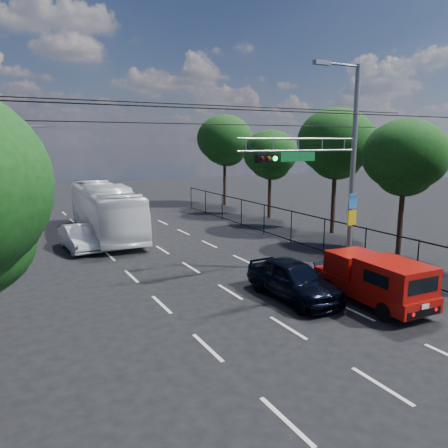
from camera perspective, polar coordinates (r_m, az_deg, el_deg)
ground at (r=12.58m, az=19.85°, el=-19.26°), size 120.00×120.00×0.00m
lane_markings at (r=23.50m, az=-6.35°, el=-4.43°), size 6.12×38.00×0.01m
signal_mast at (r=20.35m, az=14.09°, el=7.91°), size 6.43×0.39×9.50m
streetlight_left at (r=29.22m, az=-24.26°, el=5.53°), size 2.09×0.22×7.08m
utility_wires at (r=18.00m, az=-0.48°, el=14.23°), size 22.00×5.04×0.74m
fence_right at (r=25.53m, az=11.23°, el=-0.97°), size 0.06×34.03×2.00m
tree_right_b at (r=25.37m, az=22.55°, el=7.52°), size 4.50×4.50×7.31m
tree_right_c at (r=29.93m, az=14.40°, el=9.69°), size 5.10×5.10×8.29m
tree_right_d at (r=35.21m, az=6.06°, el=8.66°), size 4.32×4.32×7.02m
tree_right_e at (r=42.13m, az=0.09°, el=10.55°), size 5.28×5.28×8.58m
red_pickup at (r=17.67m, az=19.00°, el=-6.77°), size 2.07×5.15×1.88m
navy_hatchback at (r=17.58m, az=9.03°, el=-7.15°), size 1.92×4.62×1.56m
white_bus at (r=29.83m, az=-15.28°, el=1.79°), size 3.33×12.09×3.34m
white_van at (r=26.29m, az=-18.38°, el=-1.70°), size 1.78×4.39×1.42m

